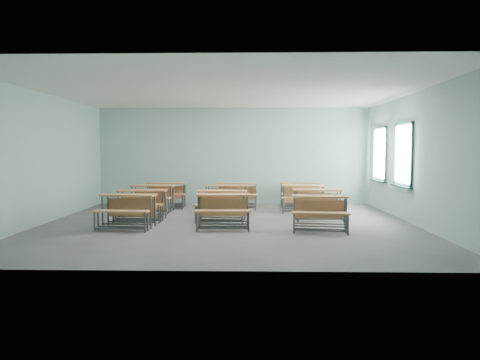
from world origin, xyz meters
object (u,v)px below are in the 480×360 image
(desk_unit_r0c2, at_px, (320,207))
(desk_unit_r2c1, at_px, (226,194))
(desk_unit_r0c0, at_px, (127,206))
(desk_unit_r0c1, at_px, (223,205))
(desk_unit_r2c0, at_px, (152,194))
(desk_unit_r3c1, at_px, (238,191))
(desk_unit_r3c2, at_px, (300,190))
(desk_unit_r1c0, at_px, (141,200))
(desk_unit_r1c1, at_px, (221,201))
(desk_unit_r2c2, at_px, (303,194))
(desk_unit_r1c2, at_px, (318,199))
(desk_unit_r3c0, at_px, (166,191))

(desk_unit_r0c2, relative_size, desk_unit_r2c1, 1.00)
(desk_unit_r0c0, xyz_separation_m, desk_unit_r0c1, (2.22, 0.09, 0.00))
(desk_unit_r2c0, distance_m, desk_unit_r3c1, 2.65)
(desk_unit_r3c1, height_order, desk_unit_r3c2, same)
(desk_unit_r1c0, bearing_deg, desk_unit_r0c1, -24.82)
(desk_unit_r1c0, height_order, desk_unit_r3c2, same)
(desk_unit_r0c0, distance_m, desk_unit_r1c0, 1.14)
(desk_unit_r1c1, distance_m, desk_unit_r2c2, 2.82)
(desk_unit_r1c2, xyz_separation_m, desk_unit_r3c2, (-0.17, 2.45, 0.00))
(desk_unit_r3c1, bearing_deg, desk_unit_r0c0, -121.93)
(desk_unit_r1c2, relative_size, desk_unit_r3c1, 0.99)
(desk_unit_r2c0, height_order, desk_unit_r3c1, same)
(desk_unit_r2c1, xyz_separation_m, desk_unit_r3c1, (0.32, 0.83, 0.00))
(desk_unit_r0c0, bearing_deg, desk_unit_r0c1, 6.21)
(desk_unit_r0c1, relative_size, desk_unit_r3c1, 1.00)
(desk_unit_r3c2, bearing_deg, desk_unit_r1c0, -149.12)
(desk_unit_r1c0, distance_m, desk_unit_r1c2, 4.57)
(desk_unit_r0c0, relative_size, desk_unit_r1c2, 1.03)
(desk_unit_r0c1, bearing_deg, desk_unit_r0c0, -179.86)
(desk_unit_r1c2, bearing_deg, desk_unit_r1c1, -173.75)
(desk_unit_r0c0, bearing_deg, desk_unit_r3c0, 90.99)
(desk_unit_r2c1, bearing_deg, desk_unit_r1c1, -84.67)
(desk_unit_r2c2, xyz_separation_m, desk_unit_r3c1, (-1.94, 0.84, 0.00))
(desk_unit_r3c1, bearing_deg, desk_unit_r3c0, -178.72)
(desk_unit_r2c0, bearing_deg, desk_unit_r1c0, -84.60)
(desk_unit_r1c1, bearing_deg, desk_unit_r3c1, 86.25)
(desk_unit_r3c0, distance_m, desk_unit_r3c1, 2.27)
(desk_unit_r3c0, bearing_deg, desk_unit_r3c1, -3.77)
(desk_unit_r3c2, bearing_deg, desk_unit_r2c2, -92.51)
(desk_unit_r1c2, bearing_deg, desk_unit_r0c1, -152.92)
(desk_unit_r1c0, bearing_deg, desk_unit_r2c1, 37.93)
(desk_unit_r0c2, distance_m, desk_unit_r3c0, 5.67)
(desk_unit_r0c0, distance_m, desk_unit_r1c2, 4.80)
(desk_unit_r0c0, height_order, desk_unit_r1c0, same)
(desk_unit_r0c2, relative_size, desk_unit_r2c2, 1.01)
(desk_unit_r2c0, bearing_deg, desk_unit_r0c1, -45.67)
(desk_unit_r1c1, distance_m, desk_unit_r2c0, 2.66)
(desk_unit_r2c1, bearing_deg, desk_unit_r3c1, 74.67)
(desk_unit_r0c1, bearing_deg, desk_unit_r2c1, 89.82)
(desk_unit_r1c0, xyz_separation_m, desk_unit_r2c1, (2.09, 1.58, 0.00))
(desk_unit_r3c1, bearing_deg, desk_unit_r2c0, -156.99)
(desk_unit_r1c1, bearing_deg, desk_unit_r1c2, 11.69)
(desk_unit_r1c0, distance_m, desk_unit_r1c1, 2.08)
(desk_unit_r0c0, distance_m, desk_unit_r1c1, 2.35)
(desk_unit_r0c0, relative_size, desk_unit_r0c2, 0.98)
(desk_unit_r3c2, bearing_deg, desk_unit_r0c1, -121.19)
(desk_unit_r0c0, bearing_deg, desk_unit_r0c2, 1.58)
(desk_unit_r2c2, distance_m, desk_unit_r3c2, 1.12)
(desk_unit_r2c2, bearing_deg, desk_unit_r2c1, -174.30)
(desk_unit_r0c0, height_order, desk_unit_r1c2, same)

